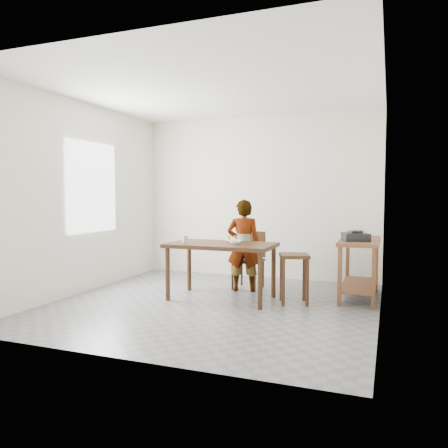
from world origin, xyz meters
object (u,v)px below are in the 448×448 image
at_px(child, 244,246).
at_px(dining_chair, 248,260).
at_px(dining_table, 221,271).
at_px(prep_counter, 359,269).
at_px(stool, 294,279).

bearing_deg(child, dining_chair, -103.73).
xyz_separation_m(dining_table, child, (0.12, 0.57, 0.29)).
height_order(prep_counter, stool, prep_counter).
height_order(prep_counter, child, child).
height_order(dining_chair, stool, dining_chair).
distance_m(prep_counter, stool, 0.97).
bearing_deg(dining_chair, stool, -34.07).
xyz_separation_m(prep_counter, stool, (-0.76, -0.60, -0.08)).
bearing_deg(child, stool, 139.04).
distance_m(child, stool, 1.01).
xyz_separation_m(dining_chair, stool, (0.83, -0.66, -0.10)).
relative_size(prep_counter, stool, 1.88).
height_order(dining_table, child, child).
relative_size(dining_table, stool, 2.19).
bearing_deg(stool, child, 150.90).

